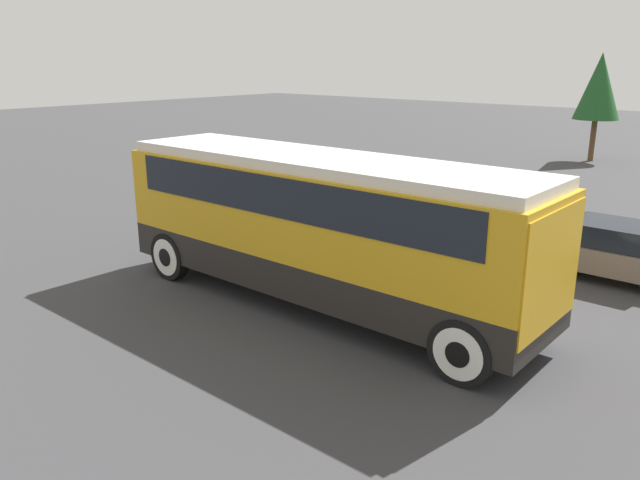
# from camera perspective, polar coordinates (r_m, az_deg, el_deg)

# --- Properties ---
(ground_plane) EXTENTS (120.00, 120.00, 0.00)m
(ground_plane) POSITION_cam_1_polar(r_m,az_deg,el_deg) (13.89, 0.00, -5.89)
(ground_plane) COLOR #38383A
(tour_bus) EXTENTS (10.01, 2.58, 3.30)m
(tour_bus) POSITION_cam_1_polar(r_m,az_deg,el_deg) (13.20, 0.32, 2.05)
(tour_bus) COLOR black
(tour_bus) RESTS_ON ground_plane
(parked_car_near) EXTENTS (4.05, 1.84, 1.40)m
(parked_car_near) POSITION_cam_1_polar(r_m,az_deg,el_deg) (16.87, 25.87, -1.00)
(parked_car_near) COLOR #7A6B5B
(parked_car_near) RESTS_ON ground_plane
(parked_car_mid) EXTENTS (4.09, 1.87, 1.44)m
(parked_car_mid) POSITION_cam_1_polar(r_m,az_deg,el_deg) (18.95, 2.63, 2.47)
(parked_car_mid) COLOR maroon
(parked_car_mid) RESTS_ON ground_plane
(parked_car_far) EXTENTS (4.76, 1.88, 1.45)m
(parked_car_far) POSITION_cam_1_polar(r_m,az_deg,el_deg) (21.06, 10.37, 3.64)
(parked_car_far) COLOR black
(parked_car_far) RESTS_ON ground_plane
(tree_center) EXTENTS (2.29, 2.29, 5.50)m
(tree_center) POSITION_cam_1_polar(r_m,az_deg,el_deg) (35.75, 24.16, 12.67)
(tree_center) COLOR brown
(tree_center) RESTS_ON ground_plane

